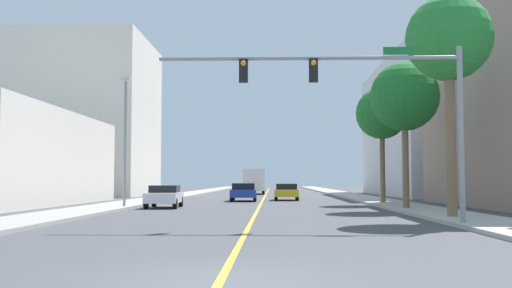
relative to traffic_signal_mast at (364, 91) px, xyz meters
The scene contains 15 objects.
ground 31.36m from the traffic_signal_mast, 97.66° to the left, with size 192.00×192.00×0.00m, color #47474C.
sidewalk_left 33.62m from the traffic_signal_mast, 112.64° to the left, with size 3.09×168.00×0.15m, color #9E9B93.
sidewalk_right 31.41m from the traffic_signal_mast, 81.57° to the left, with size 3.09×168.00×0.15m, color #B2ADA3.
lane_marking_center 31.36m from the traffic_signal_mast, 97.66° to the left, with size 0.16×144.00×0.01m, color yellow.
building_left_far 48.25m from the traffic_signal_mast, 121.91° to the left, with size 17.66×14.66×16.48m, color silver.
building_right_far 44.74m from the traffic_signal_mast, 70.43° to the left, with size 13.23×26.73×14.16m, color silver.
traffic_signal_mast is the anchor object (origin of this frame).
street_lamp 17.03m from the traffic_signal_mast, 133.72° to the left, with size 0.56×0.28×7.43m.
palm_near 5.91m from the traffic_signal_mast, 39.91° to the left, with size 3.57×3.57×9.19m.
palm_mid 11.82m from the traffic_signal_mast, 70.55° to the left, with size 3.75×3.75×7.91m.
palm_far 19.24m from the traffic_signal_mast, 77.72° to the left, with size 3.51×3.51×7.76m.
car_white 17.13m from the traffic_signal_mast, 125.68° to the left, with size 1.98×3.93×1.32m.
car_yellow 27.14m from the traffic_signal_mast, 94.71° to the left, with size 1.98×4.22×1.34m.
car_blue 25.56m from the traffic_signal_mast, 102.78° to the left, with size 2.05×4.55×1.39m.
delivery_truck 47.60m from the traffic_signal_mast, 96.65° to the left, with size 2.56×8.16×2.85m.
Camera 1 is at (0.87, -9.64, 1.63)m, focal length 41.13 mm.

